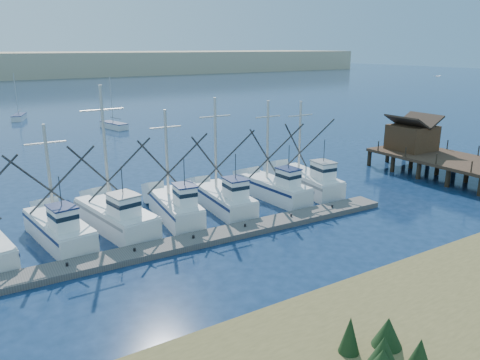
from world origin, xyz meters
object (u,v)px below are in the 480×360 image
object	(u,v)px
floating_dock	(207,238)
sailboat_far	(19,117)
timber_pier	(441,150)
sailboat_near	(114,125)

from	to	relation	value
floating_dock	sailboat_far	xyz separation A→B (m)	(-2.86, 64.98, 0.30)
timber_pier	sailboat_near	world-z (taller)	sailboat_near
sailboat_far	floating_dock	bearing A→B (deg)	-68.82
sailboat_near	sailboat_far	xyz separation A→B (m)	(-11.42, 17.84, 0.01)
floating_dock	timber_pier	size ratio (longest dim) A/B	1.50
floating_dock	timber_pier	world-z (taller)	timber_pier
sailboat_near	floating_dock	bearing A→B (deg)	-114.25
timber_pier	sailboat_far	bearing A→B (deg)	116.00
timber_pier	floating_dock	bearing A→B (deg)	-175.36
sailboat_near	timber_pier	bearing A→B (deg)	-80.83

